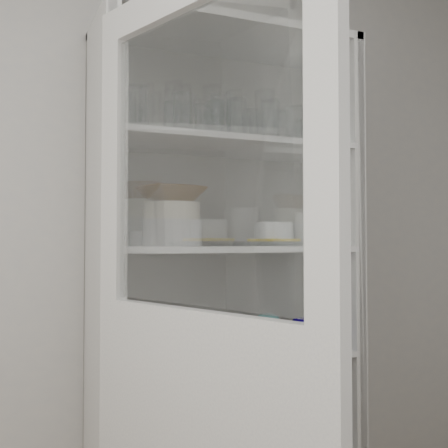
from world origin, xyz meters
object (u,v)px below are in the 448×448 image
object	(u,v)px
cupboard_door	(199,399)
mug_teal	(246,336)
pantry_cabinet	(218,327)
yellow_trivet	(274,240)
tin_box	(290,438)
goblet_2	(244,131)
mug_blue	(308,332)
terracotta_bowl	(172,195)
mug_white	(253,342)
teal_jar	(268,332)
measuring_cups	(174,351)
goblet_1	(209,127)
white_ramekin	(274,231)
plate_stack_front	(172,233)
goblet_3	(301,135)
cream_bowl	(172,211)
grey_bowl_stack	(311,229)
glass_platter	(274,244)
goblet_0	(135,122)
white_canister	(117,340)
plate_stack_back	(159,239)

from	to	relation	value
cupboard_door	mug_teal	size ratio (longest dim) A/B	21.43
pantry_cabinet	yellow_trivet	distance (m)	0.41
mug_teal	tin_box	size ratio (longest dim) A/B	0.42
goblet_2	mug_teal	world-z (taller)	goblet_2
goblet_2	mug_blue	distance (m)	0.86
cupboard_door	tin_box	size ratio (longest dim) A/B	8.96
terracotta_bowl	mug_white	xyz separation A→B (m)	(0.29, -0.09, -0.55)
terracotta_bowl	teal_jar	distance (m)	0.68
goblet_2	measuring_cups	xyz separation A→B (m)	(-0.34, -0.13, -0.86)
pantry_cabinet	goblet_1	world-z (taller)	pantry_cabinet
teal_jar	mug_white	bearing A→B (deg)	-134.91
goblet_2	white_ramekin	distance (m)	0.43
plate_stack_front	mug_blue	distance (m)	0.70
mug_blue	mug_white	distance (m)	0.29
pantry_cabinet	tin_box	distance (m)	0.53
goblet_2	teal_jar	bearing A→B (deg)	-44.29
goblet_2	yellow_trivet	bearing A→B (deg)	-33.10
goblet_3	cream_bowl	bearing A→B (deg)	-168.33
terracotta_bowl	yellow_trivet	world-z (taller)	terracotta_bowl
white_ramekin	teal_jar	world-z (taller)	white_ramekin
grey_bowl_stack	terracotta_bowl	bearing A→B (deg)	-175.75
yellow_trivet	teal_jar	xyz separation A→B (m)	(-0.03, -0.00, -0.37)
cream_bowl	tin_box	xyz separation A→B (m)	(0.50, 0.01, -0.90)
plate_stack_front	glass_platter	xyz separation A→B (m)	(0.44, 0.04, -0.04)
cream_bowl	white_ramekin	xyz separation A→B (m)	(0.44, 0.04, -0.07)
goblet_0	mug_teal	distance (m)	0.94
teal_jar	tin_box	world-z (taller)	teal_jar
cupboard_door	white_canister	xyz separation A→B (m)	(-0.07, 0.67, 0.05)
measuring_cups	goblet_3	bearing A→B (deg)	13.67
pantry_cabinet	measuring_cups	distance (m)	0.25
goblet_3	mug_teal	size ratio (longest dim) A/B	1.81
pantry_cabinet	mug_white	world-z (taller)	pantry_cabinet
grey_bowl_stack	white_canister	distance (m)	0.91
goblet_1	tin_box	size ratio (longest dim) A/B	0.70
goblet_0	white_ramekin	world-z (taller)	goblet_0
goblet_1	glass_platter	distance (m)	0.54
mug_teal	tin_box	distance (m)	0.45
terracotta_bowl	yellow_trivet	xyz separation A→B (m)	(0.44, 0.04, -0.17)
mug_blue	mug_teal	xyz separation A→B (m)	(-0.25, 0.06, -0.01)
goblet_1	cupboard_door	bearing A→B (deg)	-113.02
tin_box	yellow_trivet	bearing A→B (deg)	149.43
white_ramekin	grey_bowl_stack	xyz separation A→B (m)	(0.18, 0.01, 0.01)
cream_bowl	yellow_trivet	size ratio (longest dim) A/B	1.35
plate_stack_back	measuring_cups	bearing A→B (deg)	-85.06
tin_box	mug_white	bearing A→B (deg)	-155.11
pantry_cabinet	plate_stack_back	xyz separation A→B (m)	(-0.23, 0.04, 0.35)
mug_white	pantry_cabinet	bearing A→B (deg)	130.17
mug_teal	mug_blue	bearing A→B (deg)	5.48
plate_stack_front	white_ramekin	world-z (taller)	plate_stack_front
mug_teal	teal_jar	bearing A→B (deg)	11.45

